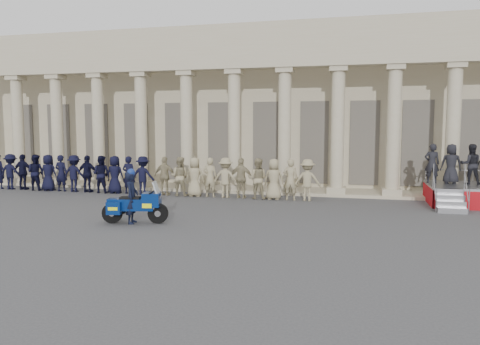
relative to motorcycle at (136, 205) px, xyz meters
name	(u,v)px	position (x,y,z in m)	size (l,w,h in m)	color
ground	(212,225)	(2.73, 0.32, -0.66)	(90.00, 90.00, 0.00)	#3E3E40
building	(281,109)	(2.73, 15.07, 3.87)	(40.00, 12.50, 9.00)	tan
officer_rank	(141,175)	(-2.95, 6.48, 0.31)	(17.81, 0.73, 1.93)	black
motorcycle	(136,205)	(0.00, 0.00, 0.00)	(2.34, 1.16, 1.52)	black
rider	(132,196)	(-0.13, -0.03, 0.31)	(0.58, 0.76, 1.96)	black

